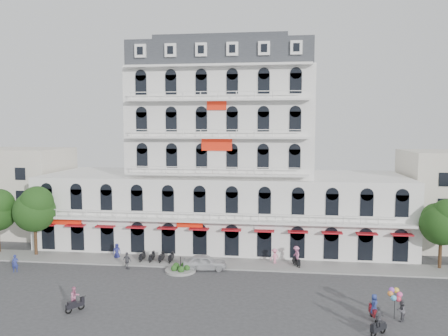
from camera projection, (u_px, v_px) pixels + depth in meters
ground at (199, 295)px, 39.06m from camera, size 120.00×120.00×0.00m
sidewalk at (213, 263)px, 47.95m from camera, size 53.00×4.00×0.16m
main_building at (223, 166)px, 55.93m from camera, size 45.00×15.00×25.80m
flank_building_west at (15, 191)px, 61.87m from camera, size 14.00×10.00×12.00m
traffic_island at (181, 269)px, 45.33m from camera, size 3.20×3.20×1.60m
parked_scooter_row at (157, 262)px, 48.52m from camera, size 4.40×1.80×1.10m
tree_west_inner at (35, 208)px, 50.42m from camera, size 4.76×4.76×8.25m
tree_east_inner at (442, 221)px, 45.56m from camera, size 4.40×4.37×7.57m
parked_car at (205, 262)px, 45.94m from camera, size 4.82×2.45×1.57m
rider_southwest at (75, 299)px, 35.40m from camera, size 1.18×1.43×2.09m
rider_east at (374, 307)px, 33.91m from camera, size 0.59×1.70×2.06m
rider_northeast at (379, 321)px, 31.32m from camera, size 1.35×1.27×2.20m
rider_center at (296, 256)px, 46.68m from camera, size 1.05×1.64×2.32m
pedestrian_left at (117, 251)px, 49.71m from camera, size 1.01×0.84×1.78m
pedestrian_mid at (127, 261)px, 46.09m from camera, size 1.15×0.77×1.81m
pedestrian_right at (275, 257)px, 47.57m from camera, size 1.31×1.25×1.78m
pedestrian_far at (15, 263)px, 45.16m from camera, size 0.77×0.64×1.81m
balloon_vendor at (399, 305)px, 33.77m from camera, size 1.45×1.34×2.45m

